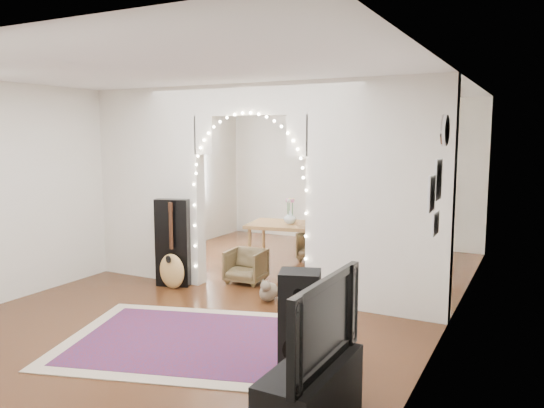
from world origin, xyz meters
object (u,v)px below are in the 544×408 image
at_px(floor_speaker, 300,322).
at_px(bookcase, 348,210).
at_px(dining_chair_right, 246,266).
at_px(dining_chair_left, 317,246).
at_px(dining_table, 290,228).
at_px(acoustic_guitar, 172,257).
at_px(media_console, 311,398).

bearing_deg(floor_speaker, bookcase, 86.26).
bearing_deg(dining_chair_right, dining_chair_left, 71.63).
xyz_separation_m(floor_speaker, dining_table, (-1.50, 2.95, 0.24)).
relative_size(acoustic_guitar, floor_speaker, 1.11).
bearing_deg(dining_chair_left, dining_chair_right, -104.22).
height_order(acoustic_guitar, dining_chair_right, acoustic_guitar).
bearing_deg(acoustic_guitar, bookcase, 93.82).
bearing_deg(media_console, dining_chair_left, 113.53).
distance_m(floor_speaker, dining_chair_left, 4.13).
relative_size(acoustic_guitar, bookcase, 0.75).
distance_m(acoustic_guitar, dining_chair_right, 1.05).
height_order(acoustic_guitar, dining_chair_left, acoustic_guitar).
height_order(media_console, bookcase, bookcase).
bearing_deg(acoustic_guitar, dining_chair_left, 84.76).
relative_size(media_console, bookcase, 0.76).
bearing_deg(dining_chair_right, dining_table, 60.39).
xyz_separation_m(floor_speaker, dining_chair_left, (-1.44, 3.86, -0.19)).
bearing_deg(dining_chair_left, dining_table, -94.42).
relative_size(floor_speaker, bookcase, 0.68).
bearing_deg(acoustic_guitar, dining_chair_right, 64.79).
relative_size(bookcase, dining_chair_left, 2.39).
distance_m(acoustic_guitar, media_console, 3.85).
bearing_deg(bookcase, media_console, -53.60).
height_order(bookcase, dining_chair_right, bookcase).
bearing_deg(acoustic_guitar, media_console, -17.55).
bearing_deg(dining_chair_left, media_console, -68.69).
bearing_deg(bookcase, dining_chair_left, -71.02).
xyz_separation_m(bookcase, dining_chair_left, (-0.01, -1.49, -0.41)).
xyz_separation_m(acoustic_guitar, dining_chair_right, (0.73, 0.72, -0.20)).
xyz_separation_m(acoustic_guitar, bookcase, (1.14, 3.85, 0.23)).
distance_m(acoustic_guitar, dining_chair_left, 2.62).
bearing_deg(floor_speaker, dining_chair_left, 91.74).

